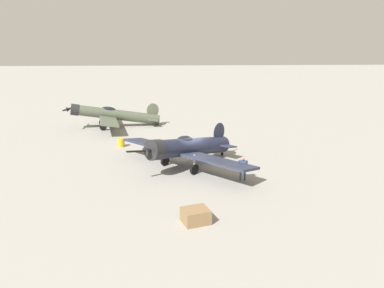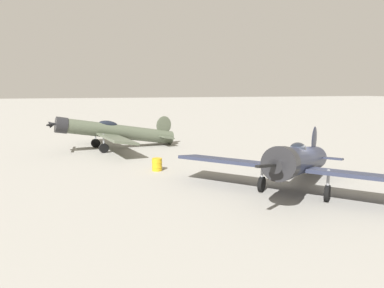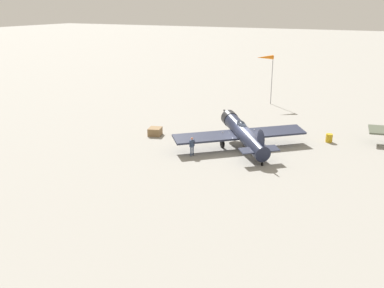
% 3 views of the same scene
% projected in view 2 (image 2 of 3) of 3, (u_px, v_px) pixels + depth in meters
% --- Properties ---
extents(ground_plane, '(400.00, 400.00, 0.00)m').
position_uv_depth(ground_plane, '(299.00, 189.00, 18.45)').
color(ground_plane, gray).
extents(airplane_foreground, '(10.71, 10.08, 3.11)m').
position_uv_depth(airplane_foreground, '(299.00, 161.00, 17.76)').
color(airplane_foreground, '#1E2338').
rests_on(airplane_foreground, ground_plane).
extents(airplane_mid_apron, '(11.96, 10.91, 3.05)m').
position_uv_depth(airplane_mid_apron, '(114.00, 132.00, 30.56)').
color(airplane_mid_apron, '#4C5442').
rests_on(airplane_mid_apron, ground_plane).
extents(fuel_drum, '(0.69, 0.69, 0.82)m').
position_uv_depth(fuel_drum, '(157.00, 164.00, 22.55)').
color(fuel_drum, gold).
rests_on(fuel_drum, ground_plane).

